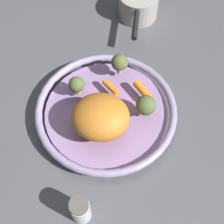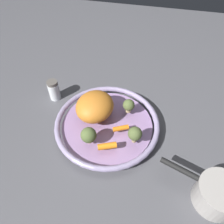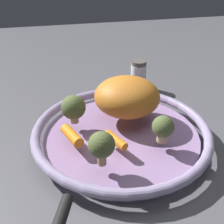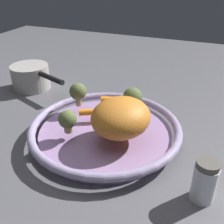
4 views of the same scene
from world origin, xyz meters
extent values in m
plane|color=#4C4C51|center=(0.00, 0.00, 0.00)|extent=(1.98, 1.98, 0.00)
cylinder|color=#8E709E|center=(0.00, 0.00, 0.01)|extent=(0.31, 0.31, 0.02)
torus|color=#9285A9|center=(0.00, 0.00, 0.03)|extent=(0.36, 0.36, 0.02)
ellipsoid|color=#BF6F24|center=(0.05, -0.02, 0.08)|extent=(0.16, 0.17, 0.08)
cylinder|color=orange|center=(-0.02, 0.10, 0.05)|extent=(0.06, 0.04, 0.02)
cylinder|color=orange|center=(-0.05, 0.02, 0.05)|extent=(0.05, 0.04, 0.02)
cylinder|color=tan|center=(0.04, 0.09, 0.05)|extent=(0.02, 0.02, 0.01)
sphere|color=#4E5E32|center=(0.04, 0.09, 0.08)|extent=(0.05, 0.05, 0.05)
cylinder|color=tan|center=(-0.06, -0.06, 0.05)|extent=(0.02, 0.02, 0.01)
sphere|color=#4F5D32|center=(-0.06, -0.06, 0.07)|extent=(0.04, 0.04, 0.04)
cylinder|color=tan|center=(-0.10, 0.06, 0.05)|extent=(0.01, 0.01, 0.02)
sphere|color=#4F5D32|center=(-0.10, 0.06, 0.08)|extent=(0.04, 0.04, 0.04)
cylinder|color=silver|center=(0.23, -0.11, 0.04)|extent=(0.04, 0.04, 0.07)
cylinder|color=#56514C|center=(0.23, -0.11, 0.08)|extent=(0.04, 0.04, 0.01)
camera|label=1|loc=(0.41, -0.08, 0.72)|focal=51.41mm
camera|label=2|loc=(-0.11, 0.45, 0.64)|focal=35.77mm
camera|label=3|loc=(-0.46, 0.12, 0.36)|focal=45.88mm
camera|label=4|loc=(0.21, -0.49, 0.37)|focal=43.14mm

